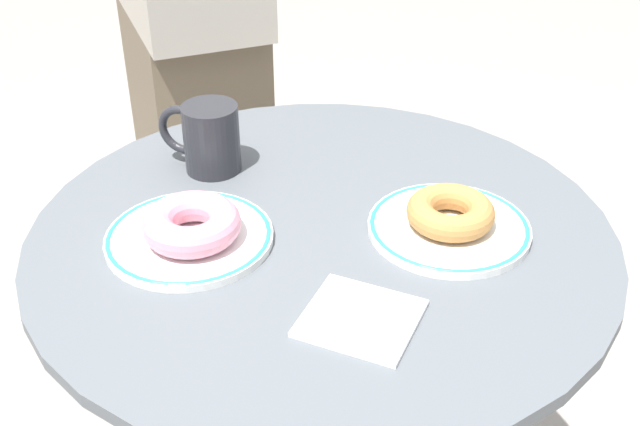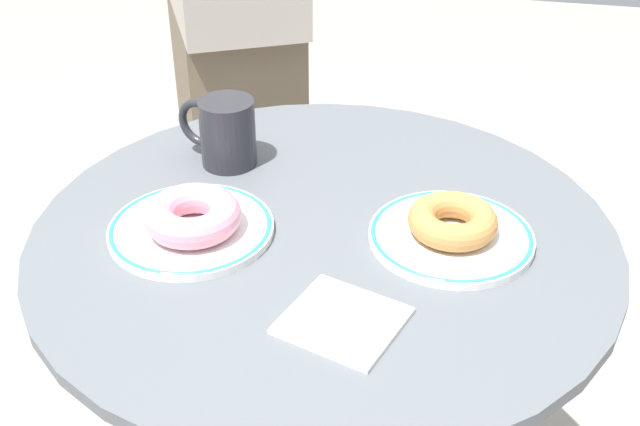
{
  "view_description": "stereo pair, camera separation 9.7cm",
  "coord_description": "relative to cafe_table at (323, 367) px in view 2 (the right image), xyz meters",
  "views": [
    {
      "loc": [
        0.08,
        -0.83,
        1.34
      ],
      "look_at": [
        -0.0,
        -0.02,
        0.81
      ],
      "focal_mm": 44.37,
      "sensor_mm": 36.0,
      "label": 1
    },
    {
      "loc": [
        0.17,
        -0.82,
        1.34
      ],
      "look_at": [
        -0.0,
        -0.02,
        0.81
      ],
      "focal_mm": 44.37,
      "sensor_mm": 36.0,
      "label": 2
    }
  ],
  "objects": [
    {
      "name": "cafe_table",
      "position": [
        0.0,
        0.0,
        0.0
      ],
      "size": [
        0.75,
        0.75,
        0.77
      ],
      "color": "#565B60",
      "rests_on": "ground"
    },
    {
      "name": "plate_left",
      "position": [
        -0.16,
        -0.05,
        0.25
      ],
      "size": [
        0.21,
        0.21,
        0.01
      ],
      "color": "white",
      "rests_on": "cafe_table"
    },
    {
      "name": "plate_right",
      "position": [
        0.16,
        0.01,
        0.25
      ],
      "size": [
        0.21,
        0.21,
        0.01
      ],
      "color": "white",
      "rests_on": "cafe_table"
    },
    {
      "name": "donut_pink_frosted",
      "position": [
        -0.15,
        -0.05,
        0.27
      ],
      "size": [
        0.17,
        0.17,
        0.04
      ],
      "primitive_type": "torus",
      "rotation": [
        0.0,
        0.0,
        2.2
      ],
      "color": "pink",
      "rests_on": "plate_left"
    },
    {
      "name": "donut_old_fashioned",
      "position": [
        0.16,
        0.01,
        0.27
      ],
      "size": [
        0.14,
        0.14,
        0.03
      ],
      "primitive_type": "torus",
      "rotation": [
        0.0,
        0.0,
        1.17
      ],
      "color": "#BC7F42",
      "rests_on": "plate_right"
    },
    {
      "name": "paper_napkin",
      "position": [
        0.06,
        -0.18,
        0.24
      ],
      "size": [
        0.15,
        0.14,
        0.01
      ],
      "primitive_type": "cube",
      "rotation": [
        0.0,
        0.0,
        -0.32
      ],
      "color": "white",
      "rests_on": "cafe_table"
    },
    {
      "name": "coffee_mug",
      "position": [
        -0.17,
        0.14,
        0.29
      ],
      "size": [
        0.12,
        0.08,
        0.1
      ],
      "color": "#28282D",
      "rests_on": "cafe_table"
    },
    {
      "name": "person_figure",
      "position": [
        -0.32,
        0.62,
        0.29
      ],
      "size": [
        0.39,
        0.48,
        1.67
      ],
      "color": "brown",
      "rests_on": "ground"
    }
  ]
}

